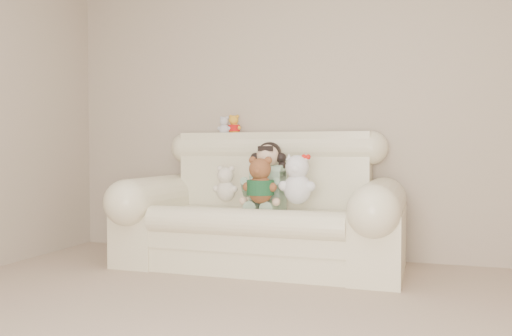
# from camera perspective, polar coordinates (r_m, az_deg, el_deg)

# --- Properties ---
(wall_back) EXTENTS (4.50, 0.00, 4.50)m
(wall_back) POSITION_cam_1_polar(r_m,az_deg,el_deg) (4.37, 7.24, 7.44)
(wall_back) COLOR #B2A08E
(wall_back) RESTS_ON ground
(sofa) EXTENTS (2.10, 0.95, 1.03)m
(sofa) POSITION_cam_1_polar(r_m,az_deg,el_deg) (3.97, 0.45, -3.35)
(sofa) COLOR beige
(sofa) RESTS_ON floor
(seated_child) EXTENTS (0.37, 0.43, 0.54)m
(seated_child) POSITION_cam_1_polar(r_m,az_deg,el_deg) (4.02, 1.31, -0.81)
(seated_child) COLOR #33743E
(seated_child) RESTS_ON sofa
(brown_teddy) EXTENTS (0.31, 0.28, 0.40)m
(brown_teddy) POSITION_cam_1_polar(r_m,az_deg,el_deg) (3.78, 0.48, -0.83)
(brown_teddy) COLOR brown
(brown_teddy) RESTS_ON sofa
(white_cat) EXTENTS (0.32, 0.28, 0.42)m
(white_cat) POSITION_cam_1_polar(r_m,az_deg,el_deg) (3.76, 4.54, -0.65)
(white_cat) COLOR silver
(white_cat) RESTS_ON sofa
(cream_teddy) EXTENTS (0.23, 0.20, 0.31)m
(cream_teddy) POSITION_cam_1_polar(r_m,az_deg,el_deg) (3.94, -3.30, -1.35)
(cream_teddy) COLOR silver
(cream_teddy) RESTS_ON sofa
(yellow_mini_bear) EXTENTS (0.15, 0.13, 0.20)m
(yellow_mini_bear) POSITION_cam_1_polar(r_m,az_deg,el_deg) (4.43, -2.39, 4.90)
(yellow_mini_bear) COLOR gold
(yellow_mini_bear) RESTS_ON sofa
(grey_mini_plush) EXTENTS (0.14, 0.12, 0.18)m
(grey_mini_plush) POSITION_cam_1_polar(r_m,az_deg,el_deg) (4.43, -3.46, 4.80)
(grey_mini_plush) COLOR silver
(grey_mini_plush) RESTS_ON sofa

